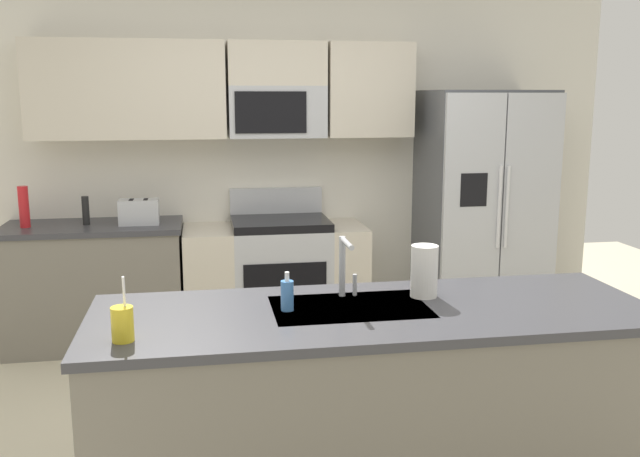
{
  "coord_description": "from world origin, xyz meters",
  "views": [
    {
      "loc": [
        -0.65,
        -3.31,
        1.81
      ],
      "look_at": [
        0.02,
        0.6,
        1.05
      ],
      "focal_mm": 39.04,
      "sensor_mm": 36.0,
      "label": 1
    }
  ],
  "objects": [
    {
      "name": "ground_plane",
      "position": [
        0.0,
        0.0,
        0.0
      ],
      "size": [
        9.0,
        9.0,
        0.0
      ],
      "primitive_type": "plane",
      "color": "beige",
      "rests_on": "ground"
    },
    {
      "name": "pepper_mill",
      "position": [
        -1.47,
        1.8,
        1.0
      ],
      "size": [
        0.05,
        0.05,
        0.2
      ],
      "primitive_type": "cylinder",
      "color": "black",
      "rests_on": "back_counter"
    },
    {
      "name": "range_oven",
      "position": [
        -0.11,
        1.8,
        0.44
      ],
      "size": [
        1.36,
        0.61,
        1.1
      ],
      "color": "#B7BABF",
      "rests_on": "ground"
    },
    {
      "name": "sink_faucet",
      "position": [
        -0.02,
        -0.31,
        1.07
      ],
      "size": [
        0.08,
        0.21,
        0.28
      ],
      "color": "#B7BABF",
      "rests_on": "island_counter"
    },
    {
      "name": "soap_dispenser",
      "position": [
        -0.3,
        -0.45,
        0.97
      ],
      "size": [
        0.06,
        0.06,
        0.17
      ],
      "color": "#4C8CD8",
      "rests_on": "island_counter"
    },
    {
      "name": "drink_cup_yellow",
      "position": [
        -0.96,
        -0.73,
        0.97
      ],
      "size": [
        0.08,
        0.08,
        0.25
      ],
      "color": "yellow",
      "rests_on": "island_counter"
    },
    {
      "name": "kitchen_wall_unit",
      "position": [
        -0.14,
        2.08,
        1.47
      ],
      "size": [
        5.2,
        0.43,
        2.6
      ],
      "color": "silver",
      "rests_on": "ground"
    },
    {
      "name": "paper_towel_roll",
      "position": [
        0.34,
        -0.35,
        1.02
      ],
      "size": [
        0.12,
        0.12,
        0.24
      ],
      "primitive_type": "cylinder",
      "color": "white",
      "rests_on": "island_counter"
    },
    {
      "name": "back_counter",
      "position": [
        -1.43,
        1.8,
        0.45
      ],
      "size": [
        1.26,
        0.63,
        0.9
      ],
      "color": "slate",
      "rests_on": "ground"
    },
    {
      "name": "refrigerator",
      "position": [
        1.49,
        1.73,
        0.93
      ],
      "size": [
        0.9,
        0.76,
        1.85
      ],
      "color": "#4C4F54",
      "rests_on": "ground"
    },
    {
      "name": "island_counter",
      "position": [
        0.07,
        -0.5,
        0.45
      ],
      "size": [
        2.45,
        0.86,
        0.9
      ],
      "color": "slate",
      "rests_on": "ground"
    },
    {
      "name": "toaster",
      "position": [
        -1.1,
        1.75,
        0.99
      ],
      "size": [
        0.28,
        0.16,
        0.18
      ],
      "color": "#B7BABF",
      "rests_on": "back_counter"
    },
    {
      "name": "bottle_red",
      "position": [
        -1.88,
        1.77,
        1.05
      ],
      "size": [
        0.07,
        0.07,
        0.29
      ],
      "primitive_type": "cylinder",
      "color": "red",
      "rests_on": "back_counter"
    }
  ]
}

